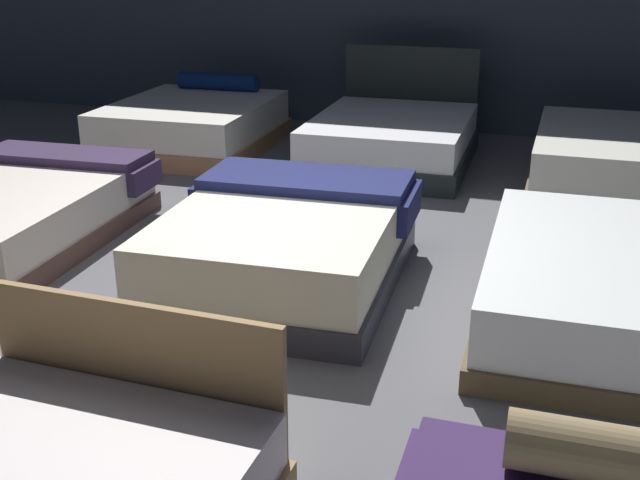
{
  "coord_description": "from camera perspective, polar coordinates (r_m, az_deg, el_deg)",
  "views": [
    {
      "loc": [
        1.74,
        -4.31,
        2.14
      ],
      "look_at": [
        0.32,
        0.01,
        0.4
      ],
      "focal_mm": 44.04,
      "sensor_mm": 36.0,
      "label": 1
    }
  ],
  "objects": [
    {
      "name": "bed_4",
      "position": [
        5.19,
        -2.59,
        -0.25
      ],
      "size": [
        1.62,
        1.99,
        0.59
      ],
      "rotation": [
        0.0,
        0.0,
        0.06
      ],
      "color": "#2A2C39",
      "rests_on": "ground_plane"
    },
    {
      "name": "bed_5",
      "position": [
        4.95,
        21.25,
        -3.31
      ],
      "size": [
        1.69,
        2.17,
        0.47
      ],
      "rotation": [
        0.0,
        0.0,
        0.02
      ],
      "color": "brown",
      "rests_on": "ground_plane"
    },
    {
      "name": "bed_8",
      "position": [
        7.76,
        21.19,
        5.4
      ],
      "size": [
        1.64,
        2.15,
        0.52
      ],
      "rotation": [
        0.0,
        0.0,
        0.01
      ],
      "color": "brown",
      "rests_on": "ground_plane"
    },
    {
      "name": "ground_plane",
      "position": [
        5.12,
        -3.46,
        -3.97
      ],
      "size": [
        18.0,
        18.0,
        0.02
      ],
      "primitive_type": "cube",
      "color": "#5B5B60"
    },
    {
      "name": "bed_6",
      "position": [
        8.77,
        -9.21,
        8.26
      ],
      "size": [
        1.71,
        2.06,
        0.71
      ],
      "rotation": [
        0.0,
        0.0,
        0.04
      ],
      "color": "#966A4C",
      "rests_on": "ground_plane"
    },
    {
      "name": "bed_3",
      "position": [
        6.38,
        -21.36,
        1.94
      ],
      "size": [
        1.59,
        2.18,
        0.51
      ],
      "rotation": [
        0.0,
        0.0,
        0.06
      ],
      "color": "brown",
      "rests_on": "ground_plane"
    },
    {
      "name": "bed_7",
      "position": [
        8.07,
        5.27,
        7.28
      ],
      "size": [
        1.62,
        2.04,
        1.07
      ],
      "rotation": [
        0.0,
        0.0,
        0.03
      ],
      "color": "black",
      "rests_on": "ground_plane"
    }
  ]
}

